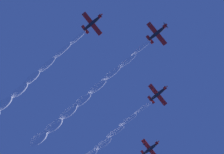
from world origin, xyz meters
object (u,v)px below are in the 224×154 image
object	(u,v)px
airplane_left_wingman	(158,94)
airplane_slot_tail	(151,148)
airplane_lead	(158,33)
airplane_right_wingman	(93,22)

from	to	relation	value
airplane_left_wingman	airplane_slot_tail	world-z (taller)	airplane_left_wingman
airplane_left_wingman	airplane_slot_tail	size ratio (longest dim) A/B	1.02
airplane_lead	airplane_slot_tail	distance (m)	39.79
airplane_lead	airplane_slot_tail	size ratio (longest dim) A/B	1.02
airplane_right_wingman	airplane_slot_tail	xyz separation A→B (m)	(-30.99, -34.89, -0.88)
airplane_lead	airplane_left_wingman	bearing A→B (deg)	-111.71
airplane_lead	airplane_right_wingman	distance (m)	19.44
airplane_lead	airplane_left_wingman	xyz separation A→B (m)	(-7.44, -18.70, 0.72)
airplane_lead	airplane_slot_tail	world-z (taller)	airplane_lead
airplane_lead	airplane_left_wingman	distance (m)	20.14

